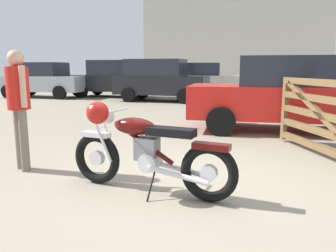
{
  "coord_description": "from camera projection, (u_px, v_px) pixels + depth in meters",
  "views": [
    {
      "loc": [
        0.59,
        -4.0,
        1.42
      ],
      "look_at": [
        -0.22,
        0.44,
        0.63
      ],
      "focal_mm": 35.79,
      "sensor_mm": 36.0,
      "label": 1
    }
  ],
  "objects": [
    {
      "name": "dark_sedan_left",
      "position": [
        284.0,
        94.0,
        7.51
      ],
      "size": [
        4.25,
        2.02,
        1.67
      ],
      "rotation": [
        0.0,
        0.0,
        3.11
      ],
      "color": "black",
      "rests_on": "ground_plane"
    },
    {
      "name": "white_estate_far",
      "position": [
        200.0,
        79.0,
        17.62
      ],
      "size": [
        4.23,
        1.97,
        1.67
      ],
      "rotation": [
        0.0,
        0.0,
        0.02
      ],
      "color": "black",
      "rests_on": "ground_plane"
    },
    {
      "name": "industrial_building",
      "position": [
        235.0,
        31.0,
        38.56
      ],
      "size": [
        19.85,
        9.99,
        22.09
      ],
      "rotation": [
        0.0,
        0.0,
        -0.03
      ],
      "color": "beige",
      "rests_on": "ground_plane"
    },
    {
      "name": "silver_sedan_mid",
      "position": [
        121.0,
        77.0,
        21.09
      ],
      "size": [
        4.46,
        2.54,
        1.67
      ],
      "rotation": [
        0.0,
        0.0,
        0.2
      ],
      "color": "black",
      "rests_on": "ground_plane"
    },
    {
      "name": "vintage_motorcycle",
      "position": [
        143.0,
        150.0,
        3.82
      ],
      "size": [
        2.05,
        0.73,
        1.07
      ],
      "rotation": [
        0.0,
        0.0,
        2.9
      ],
      "color": "black",
      "rests_on": "ground_plane"
    },
    {
      "name": "pale_sedan_back",
      "position": [
        160.0,
        80.0,
        14.32
      ],
      "size": [
        4.05,
        2.14,
        1.78
      ],
      "rotation": [
        0.0,
        0.0,
        -0.11
      ],
      "color": "black",
      "rests_on": "ground_plane"
    },
    {
      "name": "timber_gate",
      "position": [
        335.0,
        116.0,
        5.0
      ],
      "size": [
        0.98,
        2.43,
        1.6
      ],
      "rotation": [
        0.0,
        0.0,
        1.92
      ],
      "color": "brown",
      "rests_on": "ground_plane"
    },
    {
      "name": "blue_hatchback_right",
      "position": [
        113.0,
        78.0,
        16.42
      ],
      "size": [
        4.03,
        2.1,
        1.78
      ],
      "rotation": [
        0.0,
        0.0,
        3.05
      ],
      "color": "black",
      "rests_on": "ground_plane"
    },
    {
      "name": "ground_plane",
      "position": [
        179.0,
        182.0,
        4.23
      ],
      "size": [
        80.0,
        80.0,
        0.0
      ],
      "primitive_type": "plane",
      "color": "gray"
    },
    {
      "name": "red_hatchback_near",
      "position": [
        43.0,
        80.0,
        16.19
      ],
      "size": [
        4.28,
        2.08,
        1.67
      ],
      "rotation": [
        0.0,
        0.0,
        -0.05
      ],
      "color": "black",
      "rests_on": "ground_plane"
    },
    {
      "name": "bystander",
      "position": [
        18.0,
        98.0,
        4.56
      ],
      "size": [
        0.39,
        0.3,
        1.66
      ],
      "rotation": [
        0.0,
        0.0,
        0.94
      ],
      "color": "#706656",
      "rests_on": "ground_plane"
    }
  ]
}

